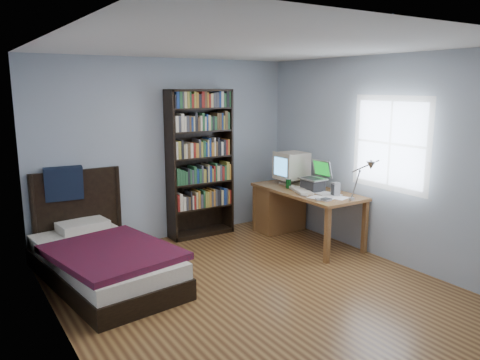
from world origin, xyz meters
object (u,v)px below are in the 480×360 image
at_px(desk_lamp, 368,169).
at_px(bookshelf, 200,164).
at_px(desk, 286,205).
at_px(keyboard, 301,190).
at_px(laptop, 314,182).
at_px(bed, 101,257).
at_px(crt_monitor, 291,166).
at_px(soda_can, 288,184).
at_px(speaker, 336,189).

xyz_separation_m(desk_lamp, bookshelf, (-1.06, 2.14, -0.14)).
height_order(desk, desk_lamp, desk_lamp).
bearing_deg(bookshelf, keyboard, -48.49).
bearing_deg(laptop, desk, 96.54).
height_order(bookshelf, bed, bookshelf).
relative_size(crt_monitor, soda_can, 3.67).
bearing_deg(desk, speaker, -85.19).
height_order(desk, bookshelf, bookshelf).
bearing_deg(speaker, crt_monitor, 102.40).
height_order(desk_lamp, keyboard, desk_lamp).
xyz_separation_m(crt_monitor, speaker, (0.02, -0.89, -0.18)).
distance_m(speaker, soda_can, 0.73).
bearing_deg(laptop, bookshelf, 135.93).
xyz_separation_m(keyboard, bed, (-2.65, 0.27, -0.49)).
bearing_deg(desk, crt_monitor, -28.18).
relative_size(crt_monitor, laptop, 1.15).
distance_m(crt_monitor, keyboard, 0.56).
relative_size(desk_lamp, bed, 0.26).
bearing_deg(soda_can, laptop, -56.80).
distance_m(desk_lamp, speaker, 0.73).
height_order(desk_lamp, soda_can, desk_lamp).
distance_m(desk, keyboard, 0.61).
xyz_separation_m(crt_monitor, keyboard, (-0.20, -0.46, -0.25)).
bearing_deg(bookshelf, speaker, -52.33).
distance_m(keyboard, soda_can, 0.27).
bearing_deg(keyboard, crt_monitor, 85.93).
bearing_deg(bed, crt_monitor, 3.76).
height_order(crt_monitor, keyboard, crt_monitor).
relative_size(bookshelf, bed, 0.95).
bearing_deg(crt_monitor, speaker, -88.94).
bearing_deg(soda_can, crt_monitor, 43.48).
distance_m(keyboard, bookshelf, 1.47).
height_order(desk, speaker, speaker).
distance_m(speaker, bookshelf, 1.92).
bearing_deg(keyboard, bed, -166.67).
height_order(crt_monitor, bed, crt_monitor).
height_order(crt_monitor, speaker, crt_monitor).
xyz_separation_m(soda_can, bed, (-2.64, 0.00, -0.54)).
bearing_deg(laptop, bed, 173.87).
distance_m(speaker, bed, 3.00).
xyz_separation_m(desk, soda_can, (-0.14, -0.22, 0.38)).
relative_size(speaker, bed, 0.08).
distance_m(laptop, soda_can, 0.37).
relative_size(laptop, bookshelf, 0.20).
height_order(soda_can, bookshelf, bookshelf).
bearing_deg(bed, keyboard, -5.84).
bearing_deg(desk, bed, -175.48).
distance_m(desk_lamp, soda_can, 1.39).
height_order(laptop, soda_can, laptop).
height_order(laptop, speaker, laptop).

